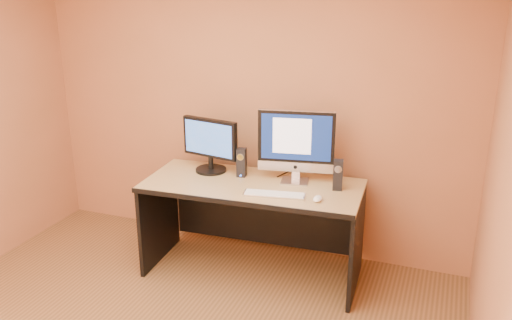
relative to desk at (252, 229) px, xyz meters
name	(u,v)px	position (x,y,z in m)	size (l,w,h in m)	color
walls	(120,185)	(-0.25, -1.44, 0.89)	(4.00, 4.00, 2.60)	#A66543
desk	(252,229)	(0.00, 0.00, 0.00)	(1.77, 0.77, 0.82)	tan
imac	(296,146)	(0.31, 0.17, 0.71)	(0.63, 0.23, 0.61)	#BCBBC0
second_monitor	(210,145)	(-0.44, 0.16, 0.64)	(0.53, 0.26, 0.46)	black
speaker_left	(242,162)	(-0.15, 0.14, 0.53)	(0.08, 0.08, 0.24)	black
speaker_right	(338,175)	(0.67, 0.13, 0.53)	(0.08, 0.08, 0.24)	black
keyboard	(274,194)	(0.25, -0.17, 0.42)	(0.47, 0.13, 0.02)	silver
mouse	(318,199)	(0.58, -0.16, 0.43)	(0.06, 0.11, 0.04)	white
cable_a	(294,174)	(0.26, 0.32, 0.41)	(0.01, 0.01, 0.24)	black
cable_b	(284,174)	(0.17, 0.31, 0.41)	(0.01, 0.01, 0.20)	black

